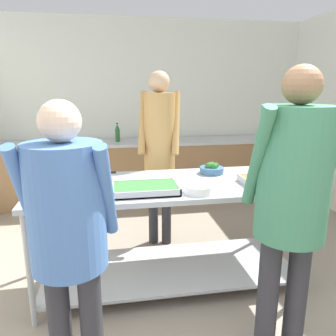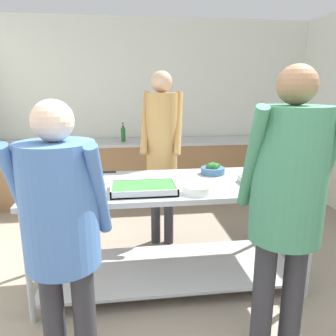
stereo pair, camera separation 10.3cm
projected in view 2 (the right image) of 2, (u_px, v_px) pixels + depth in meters
name	position (u px, v px, depth m)	size (l,w,h in m)	color
wall_rear	(155.00, 109.00, 5.07)	(4.91, 0.06, 2.65)	silver
back_counter	(158.00, 170.00, 4.93)	(4.75, 0.65, 0.89)	olive
serving_counter	(170.00, 216.00, 2.75)	(2.20, 0.88, 0.90)	#ADAFB5
sauce_pan	(80.00, 177.00, 2.65)	(0.45, 0.31, 0.10)	#ADAFB5
serving_tray_roast	(144.00, 188.00, 2.44)	(0.49, 0.32, 0.05)	#ADAFB5
plate_stack	(198.00, 189.00, 2.41)	(0.23, 0.23, 0.06)	white
broccoli_bowl	(213.00, 169.00, 2.94)	(0.21, 0.21, 0.10)	#3D668C
serving_tray_vegetables	(267.00, 182.00, 2.61)	(0.39, 0.29, 0.05)	#ADAFB5
guest_serving_left	(61.00, 220.00, 1.72)	(0.53, 0.40, 1.60)	#2D2D33
guest_serving_right	(287.00, 192.00, 1.81)	(0.52, 0.40, 1.77)	#2D2D33
cook_behind_counter	(162.00, 139.00, 3.32)	(0.48, 0.43, 1.81)	#2D2D33
water_bottle	(123.00, 133.00, 4.71)	(0.07, 0.07, 0.27)	#23602D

